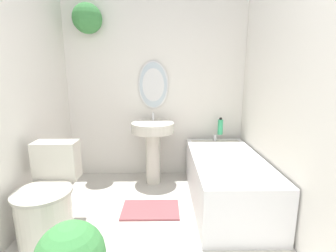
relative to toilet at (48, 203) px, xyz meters
name	(u,v)px	position (x,y,z in m)	size (l,w,h in m)	color
wall_back	(149,77)	(0.75, 1.32, 0.97)	(2.34, 0.34, 2.40)	silver
wall_right	(304,90)	(1.97, 0.01, 0.90)	(0.06, 2.71, 2.40)	silver
toilet	(48,203)	(0.00, 0.00, 0.00)	(0.44, 0.60, 0.75)	beige
pedestal_sink	(153,140)	(0.80, 1.02, 0.24)	(0.50, 0.50, 0.85)	beige
bathtub	(226,179)	(1.57, 0.54, -0.04)	(0.70, 1.44, 0.57)	silver
shampoo_bottle	(220,127)	(1.63, 1.17, 0.37)	(0.06, 0.06, 0.21)	#38B275
bath_mat	(151,210)	(0.80, 0.38, -0.29)	(0.56, 0.35, 0.02)	#934C51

